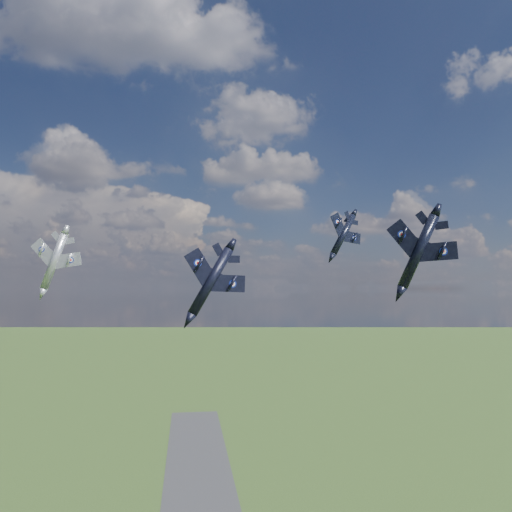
{
  "coord_description": "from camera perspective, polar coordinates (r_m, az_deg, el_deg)",
  "views": [
    {
      "loc": [
        -5.54,
        -69.82,
        77.13
      ],
      "look_at": [
        5.6,
        10.45,
        82.46
      ],
      "focal_mm": 35.0,
      "sensor_mm": 36.0,
      "label": 1
    }
  ],
  "objects": [
    {
      "name": "jet_high_navy",
      "position": [
        99.14,
        9.93,
        2.41
      ],
      "size": [
        13.81,
        15.74,
        7.46
      ],
      "primitive_type": null,
      "rotation": [
        0.0,
        0.59,
        0.42
      ],
      "color": "black"
    },
    {
      "name": "jet_right_navy",
      "position": [
        72.46,
        18.07,
        0.51
      ],
      "size": [
        15.46,
        17.76,
        7.2
      ],
      "primitive_type": null,
      "rotation": [
        0.0,
        0.42,
        -0.36
      ],
      "color": "black"
    },
    {
      "name": "jet_lead_navy",
      "position": [
        78.84,
        -5.19,
        -2.88
      ],
      "size": [
        14.15,
        17.87,
        8.71
      ],
      "primitive_type": null,
      "rotation": [
        0.0,
        0.52,
        0.16
      ],
      "color": "black"
    },
    {
      "name": "jet_left_silver",
      "position": [
        86.35,
        -22.07,
        -0.56
      ],
      "size": [
        11.72,
        14.34,
        5.57
      ],
      "primitive_type": null,
      "rotation": [
        0.0,
        0.34,
        -0.18
      ],
      "color": "#9D9EA7"
    }
  ]
}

